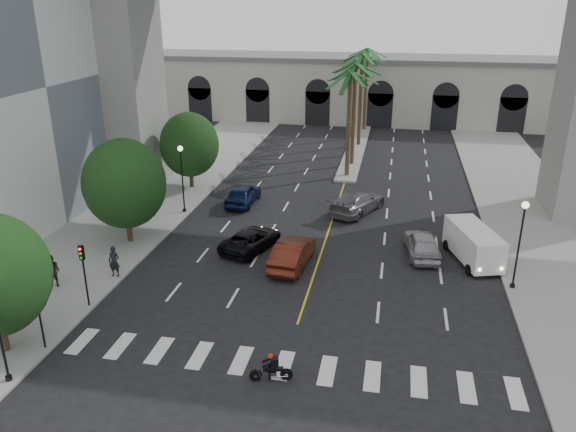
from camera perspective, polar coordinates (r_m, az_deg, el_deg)
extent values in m
plane|color=black|center=(27.53, 0.20, -13.13)|extent=(140.00, 140.00, 0.00)
cube|color=gray|center=(44.77, -15.20, 0.23)|extent=(8.00, 100.00, 0.15)
cube|color=gray|center=(41.80, 25.08, -2.62)|extent=(8.00, 100.00, 0.15)
cube|color=gray|center=(62.42, 6.87, 6.73)|extent=(2.00, 24.00, 0.20)
cube|color=beige|center=(78.30, 8.03, 12.53)|extent=(70.00, 10.00, 8.00)
cube|color=slate|center=(77.79, 8.20, 15.62)|extent=(71.00, 10.50, 0.50)
cube|color=gray|center=(50.11, -16.56, 14.49)|extent=(5.00, 6.00, 20.80)
cylinder|color=#47331E|center=(51.65, 6.17, 9.03)|extent=(0.40, 0.40, 9.50)
cylinder|color=#47331E|center=(55.52, 6.67, 10.02)|extent=(0.40, 0.40, 9.80)
cylinder|color=#47331E|center=(59.50, 6.70, 10.52)|extent=(0.40, 0.40, 9.30)
cylinder|color=#47331E|center=(63.34, 7.35, 11.50)|extent=(0.40, 0.40, 10.10)
cylinder|color=#47331E|center=(67.33, 7.38, 11.86)|extent=(0.40, 0.40, 9.60)
cylinder|color=#47331E|center=(71.24, 7.88, 12.46)|extent=(0.40, 0.40, 9.90)
cylinder|color=#382616|center=(29.64, -27.01, -10.34)|extent=(0.36, 0.36, 2.34)
cylinder|color=#382616|center=(39.35, -15.84, -0.96)|extent=(0.36, 0.36, 2.45)
ellipsoid|color=black|center=(38.37, -16.28, 3.18)|extent=(5.44, 5.44, 5.98)
cylinder|color=#382616|center=(49.71, -9.79, 4.05)|extent=(0.36, 0.36, 2.27)
ellipsoid|color=black|center=(48.98, -9.99, 7.15)|extent=(5.04, 5.04, 5.54)
cylinder|color=black|center=(27.96, -26.47, -14.64)|extent=(0.28, 0.28, 0.36)
cylinder|color=black|center=(44.17, -10.45, 0.50)|extent=(0.28, 0.28, 0.36)
cylinder|color=black|center=(43.39, -10.66, 3.49)|extent=(0.11, 0.11, 5.00)
sphere|color=white|center=(42.70, -10.89, 6.75)|extent=(0.40, 0.40, 0.40)
cylinder|color=black|center=(34.73, 21.82, -6.68)|extent=(0.28, 0.28, 0.36)
cylinder|color=black|center=(33.73, 22.37, -3.03)|extent=(0.11, 0.11, 5.00)
sphere|color=white|center=(32.83, 22.98, 1.03)|extent=(0.40, 0.40, 0.40)
cylinder|color=black|center=(28.74, -23.89, -9.46)|extent=(0.10, 0.10, 3.50)
cube|color=black|center=(28.05, -24.34, -6.80)|extent=(0.25, 0.18, 0.80)
cylinder|color=black|center=(31.63, -19.90, -5.99)|extent=(0.10, 0.10, 3.50)
cube|color=black|center=(31.01, -20.24, -3.52)|extent=(0.25, 0.18, 0.80)
cylinder|color=black|center=(25.31, -3.31, -15.88)|extent=(0.57, 0.23, 0.56)
cylinder|color=black|center=(25.34, -0.15, -15.79)|extent=(0.57, 0.23, 0.56)
cube|color=silver|center=(25.27, -1.62, -15.70)|extent=(0.43, 0.35, 0.24)
cube|color=black|center=(25.11, -1.96, -15.23)|extent=(0.55, 0.33, 0.19)
cube|color=black|center=(25.14, -0.97, -15.28)|extent=(0.46, 0.32, 0.11)
cylinder|color=black|center=(24.99, -2.85, -14.88)|extent=(0.15, 0.50, 0.03)
cube|color=black|center=(24.93, -1.48, -14.64)|extent=(0.32, 0.40, 0.48)
cube|color=black|center=(24.91, -1.13, -14.54)|extent=(0.20, 0.30, 0.35)
sphere|color=red|center=(24.74, -1.80, -14.05)|extent=(0.24, 0.24, 0.24)
imported|color=#9C9BA0|center=(37.14, 13.47, -2.76)|extent=(2.52, 4.99, 1.63)
imported|color=#4D190F|center=(34.75, 0.47, -3.78)|extent=(2.29, 5.32, 1.71)
imported|color=black|center=(37.14, -3.76, -2.39)|extent=(3.80, 5.47, 1.39)
imported|color=slate|center=(43.78, 7.06, 1.45)|extent=(4.57, 6.35, 1.71)
imported|color=#0D193D|center=(45.36, -4.58, 2.23)|extent=(2.13, 4.96, 1.67)
cube|color=white|center=(37.03, 18.30, -2.61)|extent=(3.39, 5.53, 1.92)
cube|color=black|center=(34.93, 19.94, -3.85)|extent=(1.77, 0.76, 0.82)
cylinder|color=black|center=(35.54, 17.95, -5.22)|extent=(0.46, 0.72, 0.67)
cylinder|color=black|center=(36.30, 20.60, -5.00)|extent=(0.46, 0.72, 0.67)
cylinder|color=black|center=(38.56, 15.83, -2.85)|extent=(0.46, 0.72, 0.67)
cylinder|color=black|center=(39.27, 18.31, -2.70)|extent=(0.46, 0.72, 0.67)
imported|color=black|center=(34.66, -17.24, -4.44)|extent=(0.69, 0.46, 1.88)
imported|color=black|center=(34.62, -22.84, -5.18)|extent=(0.96, 0.76, 1.93)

